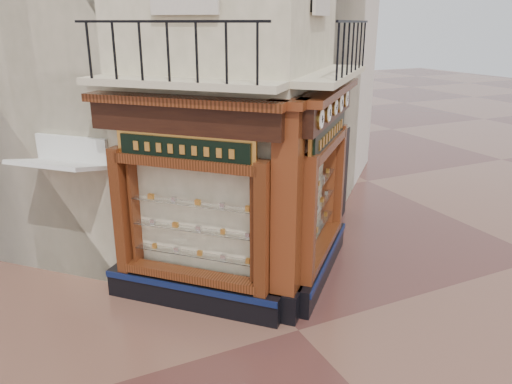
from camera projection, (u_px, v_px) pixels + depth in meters
ground at (298, 330)px, 8.77m from camera, size 80.00×80.00×0.00m
neighbour_left at (62, 8)px, 13.36m from camera, size 11.31×11.31×11.00m
neighbour_right at (232, 10)px, 15.38m from camera, size 11.31×11.31×11.00m
shopfront_left at (189, 209)px, 8.90m from camera, size 2.86×2.86×3.98m
shopfront_right at (322, 188)px, 10.05m from camera, size 2.86×2.86×3.98m
corner_pilaster at (287, 218)px, 8.57m from camera, size 0.85×0.85×3.98m
balcony at (262, 78)px, 8.68m from camera, size 5.94×2.97×1.03m
clock_a at (320, 119)px, 8.26m from camera, size 0.29×0.29×0.36m
clock_b at (328, 113)px, 8.83m from camera, size 0.29×0.29×0.36m
clock_c at (335, 107)px, 9.39m from camera, size 0.26×0.26×0.32m
clock_d at (340, 103)px, 9.90m from camera, size 0.31×0.31×0.39m
clock_e at (346, 98)px, 10.49m from camera, size 0.30×0.30×0.37m
awning at (73, 289)px, 10.12m from camera, size 1.82×1.82×0.29m
signboard_left at (184, 149)px, 8.47m from camera, size 1.89×1.89×0.51m
signboard_right at (329, 133)px, 9.66m from camera, size 2.16×2.16×0.58m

